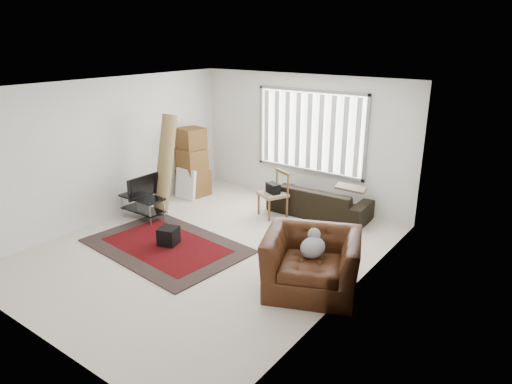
% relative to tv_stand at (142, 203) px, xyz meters
% --- Properties ---
extents(room, '(6.00, 6.02, 2.71)m').
position_rel_tv_stand_xyz_m(room, '(1.98, 0.27, 1.43)').
color(room, beige).
rests_on(room, ground).
extents(persian_rug, '(2.84, 2.04, 0.02)m').
position_rel_tv_stand_xyz_m(persian_rug, '(1.30, -0.62, -0.32)').
color(persian_rug, black).
rests_on(persian_rug, ground).
extents(tv_stand, '(0.92, 0.41, 0.46)m').
position_rel_tv_stand_xyz_m(tv_stand, '(0.00, 0.00, 0.00)').
color(tv_stand, black).
rests_on(tv_stand, ground).
extents(tv, '(0.10, 0.75, 0.43)m').
position_rel_tv_stand_xyz_m(tv, '(0.00, -0.00, 0.34)').
color(tv, black).
rests_on(tv, tv_stand).
extents(subwoofer, '(0.38, 0.38, 0.30)m').
position_rel_tv_stand_xyz_m(subwoofer, '(1.30, -0.56, -0.16)').
color(subwoofer, black).
rests_on(subwoofer, persian_rug).
extents(moving_boxes, '(0.71, 0.66, 1.52)m').
position_rel_tv_stand_xyz_m(moving_boxes, '(-0.20, 1.64, 0.37)').
color(moving_boxes, brown).
rests_on(moving_boxes, ground).
extents(white_flatpack, '(0.53, 0.18, 0.67)m').
position_rel_tv_stand_xyz_m(white_flatpack, '(-0.12, 1.33, 0.00)').
color(white_flatpack, silver).
rests_on(white_flatpack, ground).
extents(rolled_rug, '(0.30, 0.73, 1.99)m').
position_rel_tv_stand_xyz_m(rolled_rug, '(0.10, 0.57, 0.66)').
color(rolled_rug, olive).
rests_on(rolled_rug, ground).
extents(sofa, '(2.05, 0.95, 0.78)m').
position_rel_tv_stand_xyz_m(sofa, '(2.70, 2.21, 0.06)').
color(sofa, black).
rests_on(sofa, ground).
extents(side_chair, '(0.65, 0.65, 0.91)m').
position_rel_tv_stand_xyz_m(side_chair, '(1.99, 1.64, 0.17)').
color(side_chair, '#847357').
rests_on(side_chair, ground).
extents(armchair, '(1.64, 1.55, 0.97)m').
position_rel_tv_stand_xyz_m(armchair, '(3.99, -0.37, 0.15)').
color(armchair, '#3E1D0C').
rests_on(armchair, ground).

